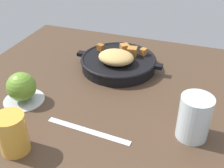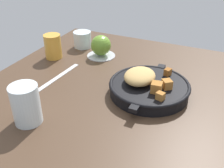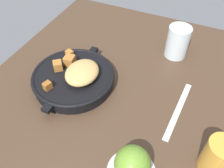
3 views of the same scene
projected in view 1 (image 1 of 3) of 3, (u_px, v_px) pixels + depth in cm
name	position (u px, v px, depth cm)	size (l,w,h in cm)	color
ground_plane	(113.00, 94.00, 83.86)	(93.85, 80.90, 2.40)	#473323
cast_iron_skillet	(118.00, 61.00, 92.88)	(29.49, 25.14, 7.71)	black
saucer_plate	(24.00, 100.00, 78.94)	(11.43, 11.43, 0.60)	#B7BABF
red_apple	(21.00, 87.00, 76.58)	(8.08, 8.08, 8.08)	olive
butter_knife	(88.00, 131.00, 68.34)	(22.19, 1.60, 0.36)	silver
water_glass_tall	(194.00, 118.00, 64.23)	(7.49, 7.49, 11.01)	silver
juice_glass_amber	(12.00, 133.00, 60.85)	(6.59, 6.59, 9.54)	gold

